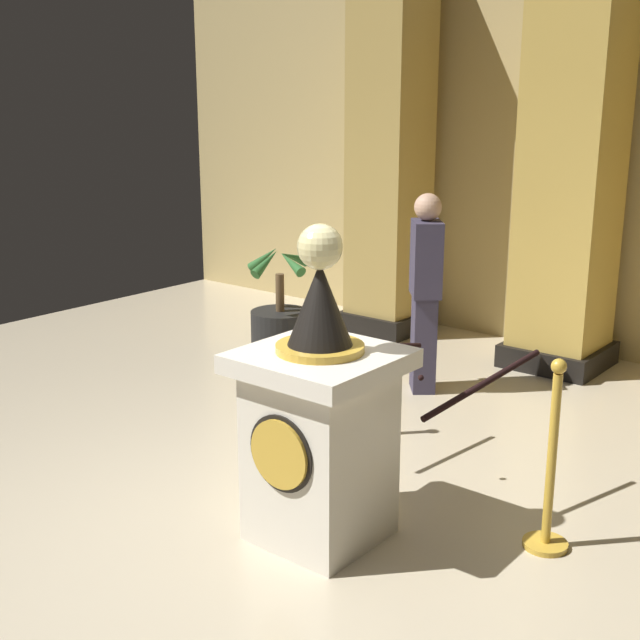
{
  "coord_description": "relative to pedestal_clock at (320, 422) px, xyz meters",
  "views": [
    {
      "loc": [
        2.84,
        -3.08,
        2.32
      ],
      "look_at": [
        0.25,
        0.1,
        1.22
      ],
      "focal_mm": 46.75,
      "sensor_mm": 36.0,
      "label": 1
    }
  ],
  "objects": [
    {
      "name": "stanchion_far",
      "position": [
        -0.85,
        1.05,
        -0.29
      ],
      "size": [
        0.24,
        0.24,
        1.07
      ],
      "color": "gold",
      "rests_on": "ground_plane"
    },
    {
      "name": "ground_plane",
      "position": [
        -0.25,
        -0.09,
        -0.66
      ],
      "size": [
        10.26,
        10.26,
        0.0
      ],
      "primitive_type": "plane",
      "color": "beige"
    },
    {
      "name": "potted_palm_left",
      "position": [
        -2.41,
        2.38,
        -0.38
      ],
      "size": [
        0.69,
        0.69,
        1.04
      ],
      "color": "black",
      "rests_on": "ground_plane"
    },
    {
      "name": "pedestal_clock",
      "position": [
        0.0,
        0.0,
        0.0
      ],
      "size": [
        0.77,
        0.77,
        1.72
      ],
      "color": "silver",
      "rests_on": "ground_plane"
    },
    {
      "name": "column_centre_rear",
      "position": [
        -0.25,
        3.69,
        1.13
      ],
      "size": [
        0.85,
        0.85,
        3.6
      ],
      "color": "black",
      "rests_on": "ground_plane"
    },
    {
      "name": "bystander_guest",
      "position": [
        -0.84,
        2.36,
        0.19
      ],
      "size": [
        0.4,
        0.42,
        1.61
      ],
      "color": "#383347",
      "rests_on": "ground_plane"
    },
    {
      "name": "back_wall",
      "position": [
        -0.25,
        4.27,
        1.21
      ],
      "size": [
        10.26,
        0.16,
        3.75
      ],
      "primitive_type": "cube",
      "color": "tan",
      "rests_on": "ground_plane"
    },
    {
      "name": "stanchion_near",
      "position": [
        1.01,
        0.67,
        -0.29
      ],
      "size": [
        0.24,
        0.24,
        1.05
      ],
      "color": "gold",
      "rests_on": "ground_plane"
    },
    {
      "name": "velvet_rope",
      "position": [
        0.08,
        0.86,
        0.13
      ],
      "size": [
        1.16,
        1.13,
        0.22
      ],
      "color": "black"
    },
    {
      "name": "column_left",
      "position": [
        -2.11,
        3.69,
        1.13
      ],
      "size": [
        0.77,
        0.77,
        3.6
      ],
      "color": "black",
      "rests_on": "ground_plane"
    }
  ]
}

